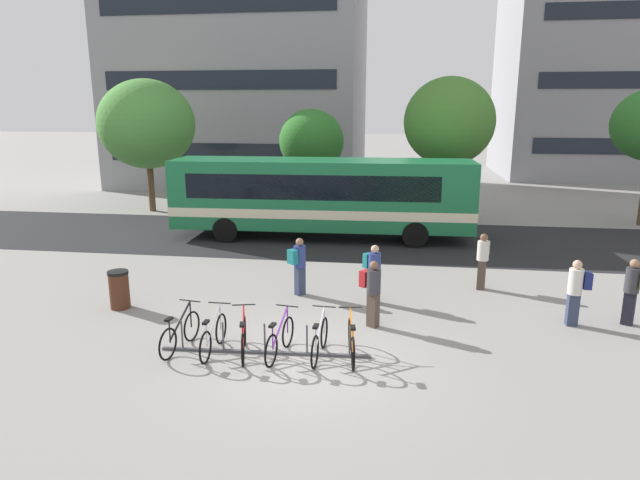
{
  "coord_description": "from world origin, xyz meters",
  "views": [
    {
      "loc": [
        1.8,
        -10.66,
        5.26
      ],
      "look_at": [
        -0.49,
        5.13,
        1.4
      ],
      "focal_mm": 30.95,
      "sensor_mm": 36.0,
      "label": 1
    }
  ],
  "objects_px": {
    "commuter_navy_pack_3": "(576,288)",
    "street_tree_1": "(312,141)",
    "city_bus": "(323,195)",
    "trash_bin": "(119,289)",
    "commuter_olive_pack_0": "(483,257)",
    "parked_bicycle_silver_1": "(213,336)",
    "commuter_teal_pack_2": "(374,270)",
    "street_tree_3": "(147,124)",
    "parked_bicycle_orange_5": "(351,342)",
    "parked_bicycle_silver_4": "(320,341)",
    "commuter_teal_pack_5": "(299,263)",
    "parked_bicycle_purple_3": "(280,340)",
    "parked_bicycle_red_2": "(244,339)",
    "commuter_olive_pack_4": "(633,288)",
    "street_tree_0": "(449,122)",
    "commuter_red_pack_1": "(372,289)",
    "parked_bicycle_black_0": "(180,334)"
  },
  "relations": [
    {
      "from": "parked_bicycle_silver_4",
      "to": "commuter_olive_pack_4",
      "type": "bearing_deg",
      "value": -65.34
    },
    {
      "from": "commuter_olive_pack_0",
      "to": "commuter_red_pack_1",
      "type": "height_order",
      "value": "commuter_olive_pack_0"
    },
    {
      "from": "trash_bin",
      "to": "parked_bicycle_silver_1",
      "type": "bearing_deg",
      "value": -34.28
    },
    {
      "from": "parked_bicycle_silver_1",
      "to": "commuter_teal_pack_5",
      "type": "relative_size",
      "value": 1.03
    },
    {
      "from": "parked_bicycle_black_0",
      "to": "commuter_red_pack_1",
      "type": "xyz_separation_m",
      "value": [
        4.12,
        1.97,
        0.58
      ]
    },
    {
      "from": "parked_bicycle_silver_4",
      "to": "commuter_navy_pack_3",
      "type": "height_order",
      "value": "commuter_navy_pack_3"
    },
    {
      "from": "parked_bicycle_orange_5",
      "to": "trash_bin",
      "type": "bearing_deg",
      "value": 62.56
    },
    {
      "from": "parked_bicycle_orange_5",
      "to": "trash_bin",
      "type": "relative_size",
      "value": 1.66
    },
    {
      "from": "parked_bicycle_silver_4",
      "to": "trash_bin",
      "type": "height_order",
      "value": "trash_bin"
    },
    {
      "from": "parked_bicycle_silver_4",
      "to": "commuter_olive_pack_0",
      "type": "distance_m",
      "value": 6.67
    },
    {
      "from": "parked_bicycle_red_2",
      "to": "parked_bicycle_orange_5",
      "type": "relative_size",
      "value": 0.98
    },
    {
      "from": "parked_bicycle_purple_3",
      "to": "street_tree_3",
      "type": "xyz_separation_m",
      "value": [
        -10.19,
        15.84,
        4.01
      ]
    },
    {
      "from": "commuter_navy_pack_3",
      "to": "trash_bin",
      "type": "relative_size",
      "value": 1.62
    },
    {
      "from": "street_tree_1",
      "to": "street_tree_0",
      "type": "bearing_deg",
      "value": -12.08
    },
    {
      "from": "parked_bicycle_black_0",
      "to": "commuter_navy_pack_3",
      "type": "xyz_separation_m",
      "value": [
        9.04,
        2.74,
        0.57
      ]
    },
    {
      "from": "street_tree_0",
      "to": "street_tree_1",
      "type": "distance_m",
      "value": 6.76
    },
    {
      "from": "parked_bicycle_red_2",
      "to": "street_tree_1",
      "type": "relative_size",
      "value": 0.33
    },
    {
      "from": "city_bus",
      "to": "street_tree_1",
      "type": "bearing_deg",
      "value": 101.95
    },
    {
      "from": "parked_bicycle_silver_1",
      "to": "street_tree_3",
      "type": "distance_m",
      "value": 18.56
    },
    {
      "from": "commuter_navy_pack_3",
      "to": "street_tree_1",
      "type": "relative_size",
      "value": 0.32
    },
    {
      "from": "commuter_teal_pack_2",
      "to": "trash_bin",
      "type": "height_order",
      "value": "commuter_teal_pack_2"
    },
    {
      "from": "commuter_red_pack_1",
      "to": "street_tree_3",
      "type": "height_order",
      "value": "street_tree_3"
    },
    {
      "from": "parked_bicycle_silver_1",
      "to": "street_tree_1",
      "type": "xyz_separation_m",
      "value": [
        -0.5,
        16.71,
        3.19
      ]
    },
    {
      "from": "commuter_teal_pack_2",
      "to": "street_tree_0",
      "type": "height_order",
      "value": "street_tree_0"
    },
    {
      "from": "parked_bicycle_silver_4",
      "to": "parked_bicycle_red_2",
      "type": "bearing_deg",
      "value": 97.93
    },
    {
      "from": "parked_bicycle_silver_4",
      "to": "commuter_navy_pack_3",
      "type": "distance_m",
      "value": 6.54
    },
    {
      "from": "commuter_teal_pack_2",
      "to": "parked_bicycle_purple_3",
      "type": "bearing_deg",
      "value": -69.58
    },
    {
      "from": "city_bus",
      "to": "commuter_teal_pack_5",
      "type": "relative_size",
      "value": 7.26
    },
    {
      "from": "commuter_teal_pack_5",
      "to": "parked_bicycle_silver_1",
      "type": "bearing_deg",
      "value": -155.6
    },
    {
      "from": "city_bus",
      "to": "commuter_teal_pack_2",
      "type": "xyz_separation_m",
      "value": [
        2.41,
        -7.4,
        -0.83
      ]
    },
    {
      "from": "parked_bicycle_black_0",
      "to": "commuter_olive_pack_0",
      "type": "xyz_separation_m",
      "value": [
        7.18,
        5.32,
        0.59
      ]
    },
    {
      "from": "trash_bin",
      "to": "street_tree_1",
      "type": "relative_size",
      "value": 0.2
    },
    {
      "from": "commuter_navy_pack_3",
      "to": "parked_bicycle_silver_4",
      "type": "bearing_deg",
      "value": 22.29
    },
    {
      "from": "parked_bicycle_silver_1",
      "to": "parked_bicycle_orange_5",
      "type": "relative_size",
      "value": 1.01
    },
    {
      "from": "parked_bicycle_orange_5",
      "to": "commuter_teal_pack_2",
      "type": "relative_size",
      "value": 1.05
    },
    {
      "from": "commuter_olive_pack_4",
      "to": "commuter_teal_pack_5",
      "type": "distance_m",
      "value": 8.55
    },
    {
      "from": "street_tree_0",
      "to": "city_bus",
      "type": "bearing_deg",
      "value": -141.04
    },
    {
      "from": "city_bus",
      "to": "parked_bicycle_red_2",
      "type": "relative_size",
      "value": 7.18
    },
    {
      "from": "commuter_olive_pack_0",
      "to": "trash_bin",
      "type": "xyz_separation_m",
      "value": [
        -9.8,
        -3.05,
        -0.45
      ]
    },
    {
      "from": "street_tree_3",
      "to": "commuter_teal_pack_2",
      "type": "bearing_deg",
      "value": -45.33
    },
    {
      "from": "street_tree_1",
      "to": "commuter_navy_pack_3",
      "type": "bearing_deg",
      "value": -57.81
    },
    {
      "from": "parked_bicycle_red_2",
      "to": "commuter_red_pack_1",
      "type": "bearing_deg",
      "value": -66.37
    },
    {
      "from": "parked_bicycle_purple_3",
      "to": "commuter_teal_pack_5",
      "type": "distance_m",
      "value": 4.06
    },
    {
      "from": "commuter_teal_pack_2",
      "to": "parked_bicycle_orange_5",
      "type": "bearing_deg",
      "value": -47.87
    },
    {
      "from": "commuter_navy_pack_3",
      "to": "street_tree_3",
      "type": "bearing_deg",
      "value": -39.58
    },
    {
      "from": "parked_bicycle_purple_3",
      "to": "trash_bin",
      "type": "distance_m",
      "value": 5.38
    },
    {
      "from": "city_bus",
      "to": "trash_bin",
      "type": "relative_size",
      "value": 11.75
    },
    {
      "from": "parked_bicycle_silver_1",
      "to": "commuter_teal_pack_2",
      "type": "xyz_separation_m",
      "value": [
        3.29,
        3.73,
        0.56
      ]
    },
    {
      "from": "city_bus",
      "to": "parked_bicycle_orange_5",
      "type": "xyz_separation_m",
      "value": [
        2.13,
        -10.98,
        -1.39
      ]
    },
    {
      "from": "commuter_olive_pack_0",
      "to": "parked_bicycle_purple_3",
      "type": "bearing_deg",
      "value": -25.0
    }
  ]
}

